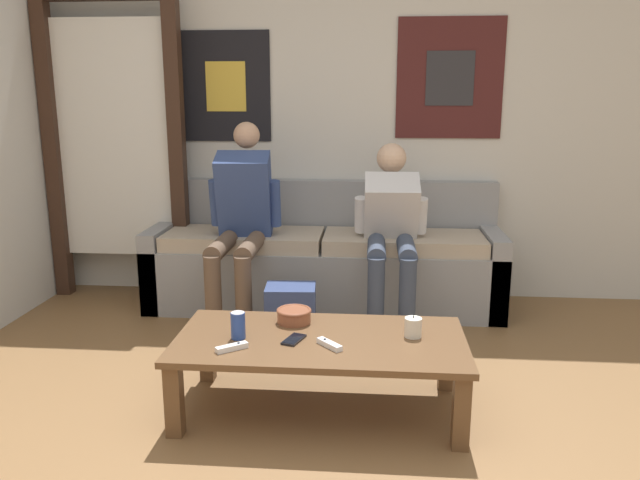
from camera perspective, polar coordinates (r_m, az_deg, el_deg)
name	(u,v)px	position (r m, az deg, el deg)	size (l,w,h in m)	color
wall_back	(338,118)	(4.49, 1.67, 11.07)	(10.00, 0.07, 2.55)	silver
door_frame	(113,130)	(4.63, -18.37, 9.52)	(1.00, 0.10, 2.15)	#382319
couch	(324,263)	(4.32, 0.37, -2.09)	(2.39, 0.65, 0.85)	gray
coffee_table	(320,348)	(2.89, 0.03, -9.87)	(1.32, 0.66, 0.36)	brown
person_seated_adult	(241,216)	(3.98, -7.24, 2.16)	(0.47, 0.93, 1.27)	brown
person_seated_teen	(391,226)	(3.92, 6.52, 1.24)	(0.47, 0.98, 1.13)	#384256
backpack	(291,318)	(3.64, -2.70, -7.18)	(0.30, 0.27, 0.37)	navy
ceramic_bowl	(294,315)	(3.04, -2.39, -6.85)	(0.17, 0.17, 0.07)	brown
pillar_candle	(413,327)	(2.90, 8.51, -7.90)	(0.08, 0.08, 0.10)	silver
drink_can_blue	(238,325)	(2.87, -7.50, -7.74)	(0.07, 0.07, 0.12)	#28479E
game_controller_near_left	(232,347)	(2.76, -8.07, -9.70)	(0.14, 0.11, 0.03)	white
game_controller_near_right	(329,344)	(2.77, 0.86, -9.52)	(0.12, 0.13, 0.03)	white
cell_phone	(294,339)	(2.84, -2.41, -9.07)	(0.11, 0.15, 0.01)	black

